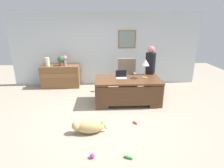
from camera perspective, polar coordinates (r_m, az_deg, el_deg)
The scene contains 15 objects.
ground_plane at distance 4.96m, azimuth -1.12°, elevation -9.38°, with size 12.00×12.00×0.00m, color #9E937F.
back_wall at distance 7.03m, azimuth -1.86°, elevation 10.81°, with size 7.00×0.16×2.70m.
desk at distance 5.48m, azimuth 4.89°, elevation -1.87°, with size 1.91×0.99×0.75m.
credenza at distance 7.07m, azimuth -15.72°, elevation 2.29°, with size 1.39×0.50×0.82m.
armchair at distance 6.28m, azimuth 4.68°, elevation 1.84°, with size 0.60×0.59×1.17m.
person_standing at distance 6.04m, azimuth 11.70°, elevation 4.06°, with size 0.32×0.32×1.63m.
dog_lying at distance 4.18m, azimuth -7.30°, elevation -13.00°, with size 0.79×0.34×0.30m.
laptop at distance 5.45m, azimuth 2.87°, elevation 2.45°, with size 0.32×0.22×0.22m.
desk_lamp at distance 5.44m, azimuth 10.41°, elevation 6.26°, with size 0.22×0.22×0.56m.
vase_with_flowers at distance 6.88m, azimuth -14.50°, elevation 7.36°, with size 0.17×0.17×0.37m.
vase_empty at distance 7.04m, azimuth -19.50°, elevation 6.56°, with size 0.16×0.16×0.30m, color silver.
potted_plant at distance 6.91m, azimuth -15.57°, elevation 7.12°, with size 0.24×0.24×0.36m.
dog_toy_ball at distance 3.58m, azimuth -6.15°, elevation -21.37°, with size 0.09×0.09×0.09m, color #D8338C.
dog_toy_bone at distance 4.57m, azimuth 7.23°, elevation -11.85°, with size 0.15×0.05×0.05m, color #E53F33.
dog_toy_plush at distance 3.58m, azimuth 5.14°, elevation -21.79°, with size 0.18×0.05×0.05m, color green.
Camera 1 is at (-0.13, -4.36, 2.36)m, focal length 29.35 mm.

